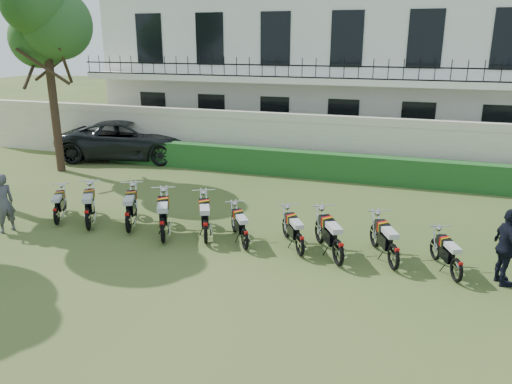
% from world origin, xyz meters
% --- Properties ---
extents(ground, '(100.00, 100.00, 0.00)m').
position_xyz_m(ground, '(0.00, 0.00, 0.00)').
color(ground, '#364F1F').
rests_on(ground, ground).
extents(perimeter_wall, '(30.00, 0.35, 2.30)m').
position_xyz_m(perimeter_wall, '(0.00, 8.00, 1.17)').
color(perimeter_wall, '#EBE3C5').
rests_on(perimeter_wall, ground).
extents(hedge, '(18.00, 0.60, 1.00)m').
position_xyz_m(hedge, '(1.00, 7.20, 0.50)').
color(hedge, '#1B4E1D').
rests_on(hedge, ground).
extents(building, '(20.40, 9.60, 7.40)m').
position_xyz_m(building, '(0.00, 13.96, 3.71)').
color(building, white).
rests_on(building, ground).
extents(tree_west_near, '(3.40, 3.20, 7.90)m').
position_xyz_m(tree_west_near, '(-8.96, 5.00, 5.89)').
color(tree_west_near, '#473323').
rests_on(tree_west_near, ground).
extents(motorcycle_0, '(0.92, 1.55, 0.94)m').
position_xyz_m(motorcycle_0, '(-4.96, -0.18, 0.43)').
color(motorcycle_0, black).
rests_on(motorcycle_0, ground).
extents(motorcycle_1, '(1.12, 1.77, 1.10)m').
position_xyz_m(motorcycle_1, '(-3.85, -0.24, 0.51)').
color(motorcycle_1, black).
rests_on(motorcycle_1, ground).
extents(motorcycle_2, '(0.99, 1.88, 1.10)m').
position_xyz_m(motorcycle_2, '(-2.69, -0.05, 0.51)').
color(motorcycle_2, black).
rests_on(motorcycle_2, ground).
extents(motorcycle_3, '(1.05, 1.93, 1.14)m').
position_xyz_m(motorcycle_3, '(-1.45, -0.39, 0.53)').
color(motorcycle_3, black).
rests_on(motorcycle_3, ground).
extents(motorcycle_4, '(1.00, 1.86, 1.10)m').
position_xyz_m(motorcycle_4, '(-0.38, -0.09, 0.51)').
color(motorcycle_4, black).
rests_on(motorcycle_4, ground).
extents(motorcycle_5, '(1.03, 1.51, 0.96)m').
position_xyz_m(motorcycle_5, '(0.72, -0.13, 0.44)').
color(motorcycle_5, black).
rests_on(motorcycle_5, ground).
extents(motorcycle_6, '(0.99, 1.58, 0.97)m').
position_xyz_m(motorcycle_6, '(2.12, -0.06, 0.45)').
color(motorcycle_6, black).
rests_on(motorcycle_6, ground).
extents(motorcycle_7, '(1.08, 1.80, 1.09)m').
position_xyz_m(motorcycle_7, '(3.09, -0.31, 0.50)').
color(motorcycle_7, black).
rests_on(motorcycle_7, ground).
extents(motorcycle_8, '(0.92, 1.80, 1.05)m').
position_xyz_m(motorcycle_8, '(4.33, -0.12, 0.48)').
color(motorcycle_8, black).
rests_on(motorcycle_8, ground).
extents(motorcycle_9, '(0.77, 1.59, 0.92)m').
position_xyz_m(motorcycle_9, '(5.68, -0.30, 0.42)').
color(motorcycle_9, black).
rests_on(motorcycle_9, ground).
extents(suv, '(6.52, 4.13, 1.68)m').
position_xyz_m(suv, '(-7.50, 7.77, 0.84)').
color(suv, black).
rests_on(suv, ground).
extents(inspector, '(0.58, 0.70, 1.66)m').
position_xyz_m(inspector, '(-5.97, -1.01, 0.83)').
color(inspector, '#555459').
rests_on(inspector, ground).
extents(officer_2, '(0.70, 1.09, 1.72)m').
position_xyz_m(officer_2, '(6.63, -0.06, 0.86)').
color(officer_2, black).
rests_on(officer_2, ground).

